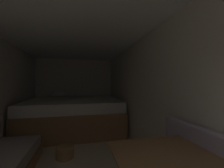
{
  "coord_description": "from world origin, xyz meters",
  "views": [
    {
      "loc": [
        0.15,
        -0.4,
        1.26
      ],
      "look_at": [
        0.81,
        2.52,
        1.25
      ],
      "focal_mm": 22.77,
      "sensor_mm": 36.0,
      "label": 1
    }
  ],
  "objects": [
    {
      "name": "ceiling_slab",
      "position": [
        0.0,
        2.08,
        2.13
      ],
      "size": [
        2.62,
        5.11,
        0.05
      ],
      "primitive_type": "cube",
      "color": "white",
      "rests_on": "wall_left"
    },
    {
      "name": "wall_right",
      "position": [
        1.29,
        2.08,
        1.05
      ],
      "size": [
        0.05,
        5.11,
        2.1
      ],
      "primitive_type": "cube",
      "color": "beige",
      "rests_on": "ground"
    },
    {
      "name": "bed",
      "position": [
        -0.0,
        3.61,
        0.41
      ],
      "size": [
        2.4,
        1.96,
        1.01
      ],
      "color": "#9E7247",
      "rests_on": "ground"
    },
    {
      "name": "dinette_table",
      "position": [
        0.77,
        0.58,
        0.63
      ],
      "size": [
        0.75,
        0.58,
        0.73
      ],
      "color": "brown",
      "rests_on": "ground"
    },
    {
      "name": "ground_plane",
      "position": [
        0.0,
        2.08,
        0.0
      ],
      "size": [
        7.11,
        7.11,
        0.0
      ],
      "primitive_type": "plane",
      "color": "beige"
    },
    {
      "name": "wicker_basket",
      "position": [
        -0.1,
        2.13,
        0.1
      ],
      "size": [
        0.3,
        0.3,
        0.19
      ],
      "color": "olive",
      "rests_on": "ground"
    },
    {
      "name": "wall_back",
      "position": [
        0.0,
        4.66,
        1.05
      ],
      "size": [
        2.62,
        0.05,
        2.1
      ],
      "primitive_type": "cube",
      "color": "beige",
      "rests_on": "ground"
    }
  ]
}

